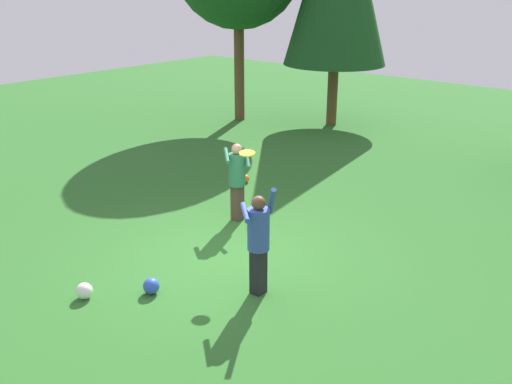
{
  "coord_description": "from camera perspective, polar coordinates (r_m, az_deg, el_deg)",
  "views": [
    {
      "loc": [
        6.2,
        -6.42,
        4.64
      ],
      "look_at": [
        0.05,
        0.79,
        1.05
      ],
      "focal_mm": 39.71,
      "sensor_mm": 36.0,
      "label": 1
    }
  ],
  "objects": [
    {
      "name": "frisbee",
      "position": [
        9.48,
        -0.9,
        3.93
      ],
      "size": [
        0.38,
        0.38,
        0.05
      ],
      "color": "yellow"
    },
    {
      "name": "person_thrower",
      "position": [
        8.6,
        0.25,
        -4.52
      ],
      "size": [
        0.67,
        0.67,
        1.8
      ],
      "rotation": [
        0.0,
        0.0,
        2.42
      ],
      "color": "black",
      "rests_on": "ground_plane"
    },
    {
      "name": "ball_yellow",
      "position": [
        10.54,
        0.81,
        -4.8
      ],
      "size": [
        0.19,
        0.19,
        0.19
      ],
      "primitive_type": "sphere",
      "color": "yellow",
      "rests_on": "ground_plane"
    },
    {
      "name": "ball_orange",
      "position": [
        13.69,
        -1.09,
        1.36
      ],
      "size": [
        0.2,
        0.2,
        0.2
      ],
      "primitive_type": "sphere",
      "color": "orange",
      "rests_on": "ground_plane"
    },
    {
      "name": "ball_white",
      "position": [
        9.23,
        -16.91,
        -9.51
      ],
      "size": [
        0.26,
        0.26,
        0.26
      ],
      "primitive_type": "sphere",
      "color": "white",
      "rests_on": "ground_plane"
    },
    {
      "name": "ground_plane",
      "position": [
        10.06,
        -3.19,
        -6.76
      ],
      "size": [
        40.0,
        40.0,
        0.0
      ],
      "primitive_type": "plane",
      "color": "#2D6B28"
    },
    {
      "name": "ball_blue",
      "position": [
        9.12,
        -10.51,
        -9.29
      ],
      "size": [
        0.26,
        0.26,
        0.26
      ],
      "primitive_type": "sphere",
      "color": "blue",
      "rests_on": "ground_plane"
    },
    {
      "name": "person_catcher",
      "position": [
        11.3,
        -1.91,
        1.66
      ],
      "size": [
        0.73,
        0.72,
        1.61
      ],
      "rotation": [
        0.0,
        0.0,
        -0.72
      ],
      "color": "#4C382D",
      "rests_on": "ground_plane"
    }
  ]
}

